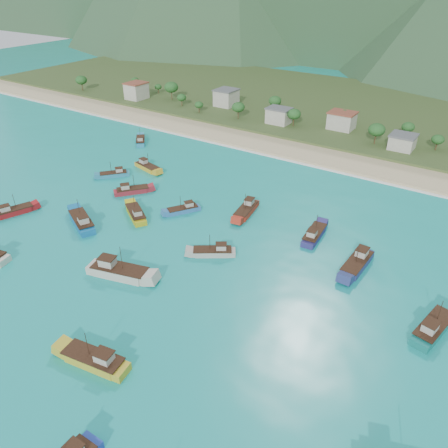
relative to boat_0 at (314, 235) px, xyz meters
The scene contains 21 objects.
ground 35.20m from the boat_0, 125.07° to the right, with size 600.00×600.00×0.00m, color #0C7C8C.
beach 54.12m from the boat_0, 111.94° to the left, with size 400.00×18.00×1.20m, color beige.
land 113.02m from the boat_0, 100.31° to the left, with size 400.00×110.00×2.40m, color #385123.
surf_line 45.45m from the boat_0, 116.42° to the left, with size 400.00×2.50×0.08m, color white.
village 75.18m from the boat_0, 102.19° to the left, with size 224.34×26.89×7.08m.
vegetation 78.77m from the boat_0, 109.96° to the left, with size 277.57×25.50×8.62m.
boat_0 is the anchor object (origin of this frame).
boat_1 13.91m from the boat_0, 25.68° to the right, with size 4.00×12.03×7.03m.
boat_2 61.76m from the boat_0, behind, with size 10.64×5.28×6.04m.
boat_3 34.97m from the boat_0, 30.08° to the right, with size 5.83×12.22×6.95m.
boat_5 57.57m from the boat_0, 152.31° to the right, with size 12.68×8.66×7.29m.
boat_7 34.81m from the boat_0, 168.01° to the right, with size 7.02×8.95×5.28m.
boat_8 83.83m from the boat_0, 162.28° to the left, with size 8.85×9.36×5.88m.
boat_9 77.68m from the boat_0, 155.01° to the right, with size 6.21×10.53×5.98m.
boat_10 53.71m from the boat_0, behind, with size 8.50×9.61×5.88m.
boat_11 25.04m from the boat_0, 129.69° to the right, with size 9.60×7.78×5.71m.
boat_17 46.08m from the boat_0, 127.40° to the right, with size 13.98×7.30×7.93m.
boat_19 66.03m from the boat_0, behind, with size 7.96×8.63×5.36m.
boat_21 45.56m from the boat_0, 159.25° to the right, with size 10.74×8.46×6.34m.
boat_24 19.87m from the boat_0, behind, with size 4.90×11.32×6.47m.
boat_25 57.58m from the boat_0, 104.14° to the right, with size 12.19×5.34×6.96m.
Camera 1 is at (51.25, -56.82, 56.09)m, focal length 35.00 mm.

